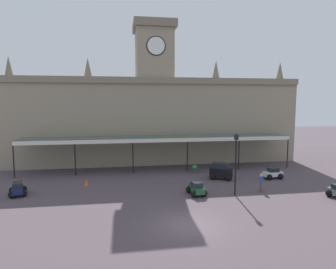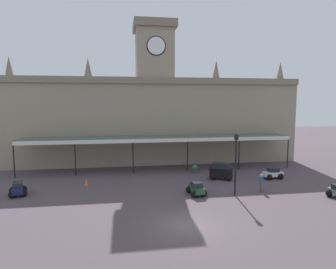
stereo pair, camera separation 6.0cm
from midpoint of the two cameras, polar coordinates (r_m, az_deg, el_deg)
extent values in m
plane|color=#4F424A|center=(20.94, 4.23, -17.09)|extent=(140.00, 140.00, 0.00)
cube|color=gray|center=(40.62, -2.71, 2.69)|extent=(38.67, 5.64, 11.37)
cube|color=gray|center=(37.67, -2.24, 10.44)|extent=(38.67, 0.30, 0.80)
cube|color=gray|center=(41.00, -2.78, 15.13)|extent=(4.80, 4.80, 6.34)
cube|color=#766C59|center=(41.71, -2.81, 20.12)|extent=(5.50, 5.50, 1.00)
cylinder|color=white|center=(38.72, -2.37, 16.79)|extent=(2.20, 0.12, 2.20)
cylinder|color=black|center=(38.76, -2.37, 16.78)|extent=(2.46, 0.06, 2.46)
cone|color=#6E6554|center=(42.83, -28.50, 11.48)|extent=(1.10, 1.10, 2.60)
cone|color=#6E6554|center=(40.74, -15.31, 12.32)|extent=(1.10, 1.10, 2.60)
cone|color=#6E6554|center=(42.60, 9.23, 12.19)|extent=(1.10, 1.10, 2.60)
cone|color=#6E6554|center=(46.49, 20.81, 11.38)|extent=(1.10, 1.10, 2.60)
cube|color=#38564C|center=(35.81, -1.81, -0.50)|extent=(32.36, 3.20, 0.16)
cube|color=silver|center=(34.27, -1.47, -1.16)|extent=(32.36, 0.12, 0.44)
cylinder|color=black|center=(36.36, -27.75, -4.41)|extent=(0.14, 0.14, 3.94)
cylinder|color=black|center=(34.82, -17.59, -4.42)|extent=(0.14, 0.14, 3.94)
cylinder|color=black|center=(34.44, -6.85, -4.28)|extent=(0.14, 0.14, 3.94)
cylinder|color=black|center=(35.27, 3.74, -3.99)|extent=(0.14, 0.14, 3.94)
cylinder|color=black|center=(37.22, 13.52, -3.60)|extent=(0.14, 0.14, 3.94)
cylinder|color=black|center=(40.13, 22.10, -3.18)|extent=(0.14, 0.14, 3.94)
sphere|color=black|center=(29.97, 28.70, -9.91)|extent=(0.64, 0.64, 0.64)
cube|color=black|center=(32.36, 10.21, -7.25)|extent=(2.57, 1.95, 0.95)
cube|color=#1E232B|center=(32.20, 10.15, -5.95)|extent=(2.10, 1.68, 0.55)
sphere|color=black|center=(32.82, 11.80, -7.86)|extent=(0.64, 0.64, 0.64)
sphere|color=black|center=(31.90, 11.60, -8.27)|extent=(0.64, 0.64, 0.64)
sphere|color=black|center=(33.04, 8.85, -7.70)|extent=(0.64, 0.64, 0.64)
sphere|color=black|center=(32.14, 8.56, -8.10)|extent=(0.64, 0.64, 0.64)
cube|color=#19214C|center=(29.90, -27.13, -9.47)|extent=(1.43, 2.22, 0.50)
cube|color=#1E232B|center=(29.73, -27.18, -8.64)|extent=(1.08, 1.28, 0.42)
sphere|color=black|center=(30.62, -27.92, -9.53)|extent=(0.64, 0.64, 0.64)
sphere|color=black|center=(30.59, -26.25, -9.46)|extent=(0.64, 0.64, 0.64)
sphere|color=black|center=(29.32, -28.02, -10.23)|extent=(0.64, 0.64, 0.64)
sphere|color=black|center=(29.29, -26.27, -10.15)|extent=(0.64, 0.64, 0.64)
cube|color=silver|center=(34.12, 19.54, -7.20)|extent=(2.10, 1.01, 0.50)
cube|color=#1E232B|center=(34.05, 19.64, -6.44)|extent=(1.15, 0.87, 0.42)
sphere|color=black|center=(33.46, 18.94, -7.80)|extent=(0.64, 0.64, 0.64)
sphere|color=black|center=(34.19, 18.16, -7.47)|extent=(0.64, 0.64, 0.64)
sphere|color=black|center=(34.18, 20.89, -7.57)|extent=(0.64, 0.64, 0.64)
sphere|color=black|center=(34.89, 20.08, -7.26)|extent=(0.64, 0.64, 0.64)
cube|color=#1E512D|center=(26.97, 5.45, -10.47)|extent=(1.11, 2.14, 0.50)
cube|color=#1E232B|center=(26.80, 5.50, -9.55)|extent=(0.92, 1.18, 0.42)
sphere|color=black|center=(27.49, 4.06, -10.56)|extent=(0.64, 0.64, 0.64)
sphere|color=black|center=(27.78, 5.80, -10.39)|extent=(0.64, 0.64, 0.64)
sphere|color=black|center=(26.28, 5.07, -11.38)|extent=(0.64, 0.64, 0.64)
sphere|color=black|center=(26.59, 6.88, -11.19)|extent=(0.64, 0.64, 0.64)
cylinder|color=brown|center=(29.01, 17.54, -9.75)|extent=(0.17, 0.17, 0.82)
cylinder|color=brown|center=(29.21, 17.44, -9.63)|extent=(0.17, 0.17, 0.82)
cylinder|color=#334C8C|center=(28.92, 17.54, -8.32)|extent=(0.34, 0.34, 0.62)
sphere|color=tan|center=(28.82, 17.57, -7.50)|extent=(0.23, 0.23, 0.23)
cylinder|color=black|center=(26.86, 12.88, -6.28)|extent=(0.13, 0.13, 5.02)
cube|color=black|center=(26.40, 13.03, -0.49)|extent=(0.30, 0.30, 0.44)
sphere|color=black|center=(26.37, 13.04, 0.12)|extent=(0.14, 0.14, 0.14)
cone|color=orange|center=(30.78, -15.59, -8.86)|extent=(0.40, 0.40, 0.70)
cylinder|color=#47423D|center=(34.90, 5.12, -7.06)|extent=(0.56, 0.56, 0.42)
sphere|color=#227E41|center=(34.80, 5.13, -6.34)|extent=(0.60, 0.60, 0.60)
camera|label=1|loc=(0.03, -90.06, -0.01)|focal=31.49mm
camera|label=2|loc=(0.03, 89.94, 0.01)|focal=31.49mm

